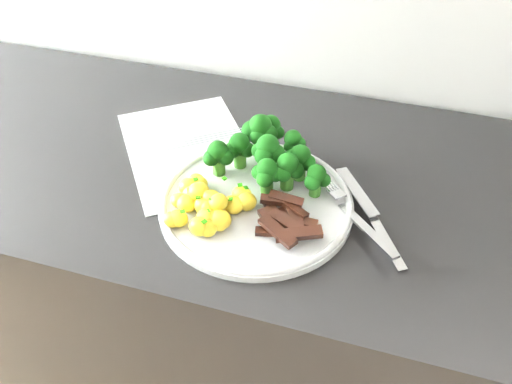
# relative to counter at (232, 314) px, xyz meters

# --- Properties ---
(counter) EXTENTS (2.30, 0.58, 0.86)m
(counter) POSITION_rel_counter_xyz_m (0.00, 0.00, 0.00)
(counter) COLOR black
(counter) RESTS_ON ground
(recipe_paper) EXTENTS (0.34, 0.36, 0.00)m
(recipe_paper) POSITION_rel_counter_xyz_m (-0.08, 0.03, 0.43)
(recipe_paper) COLOR silver
(recipe_paper) RESTS_ON counter
(plate) EXTENTS (0.31, 0.31, 0.02)m
(plate) POSITION_rel_counter_xyz_m (0.08, -0.08, 0.44)
(plate) COLOR silver
(plate) RESTS_ON counter
(broccoli) EXTENTS (0.21, 0.16, 0.08)m
(broccoli) POSITION_rel_counter_xyz_m (0.08, -0.00, 0.49)
(broccoli) COLOR #2C6219
(broccoli) RESTS_ON plate
(potatoes) EXTENTS (0.13, 0.12, 0.04)m
(potatoes) POSITION_rel_counter_xyz_m (0.02, -0.12, 0.46)
(potatoes) COLOR yellow
(potatoes) RESTS_ON plate
(beef_strips) EXTENTS (0.11, 0.10, 0.03)m
(beef_strips) POSITION_rel_counter_xyz_m (0.14, -0.11, 0.45)
(beef_strips) COLOR black
(beef_strips) RESTS_ON plate
(fork) EXTENTS (0.15, 0.16, 0.02)m
(fork) POSITION_rel_counter_xyz_m (0.24, -0.08, 0.45)
(fork) COLOR silver
(fork) RESTS_ON plate
(knife) EXTENTS (0.13, 0.20, 0.02)m
(knife) POSITION_rel_counter_xyz_m (0.27, -0.08, 0.44)
(knife) COLOR silver
(knife) RESTS_ON plate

